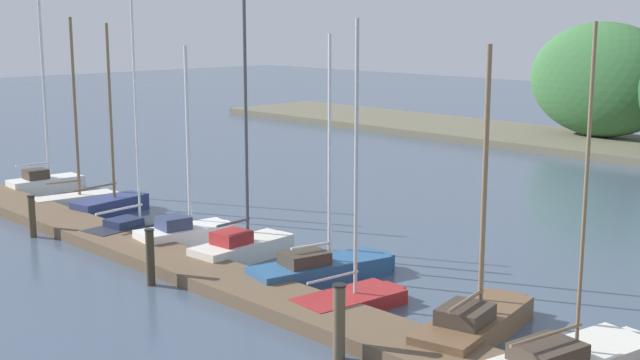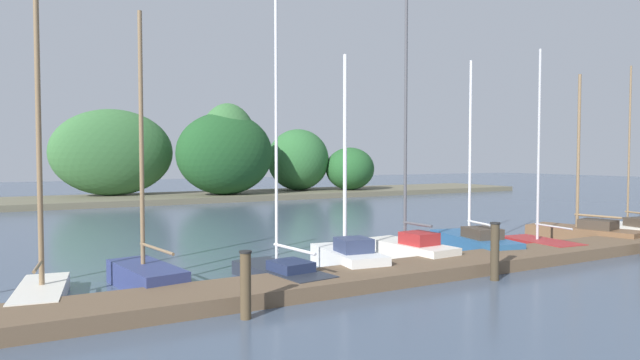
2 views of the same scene
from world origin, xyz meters
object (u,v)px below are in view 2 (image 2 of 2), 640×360
object	(u,v)px
mooring_piling_2	(495,251)
sailboat_7	(539,241)
sailboat_2	(144,271)
sailboat_5	(408,246)
sailboat_6	(472,240)
sailboat_3	(280,270)
sailboat_4	(347,255)
sailboat_8	(582,231)
mooring_piling_1	(246,285)
sailboat_1	(41,283)
sailboat_9	(632,229)

from	to	relation	value
mooring_piling_2	sailboat_7	bearing A→B (deg)	27.61
sailboat_2	sailboat_7	size ratio (longest dim) A/B	0.98
sailboat_5	sailboat_6	size ratio (longest dim) A/B	1.25
sailboat_3	sailboat_4	world-z (taller)	sailboat_3
sailboat_3	sailboat_7	world-z (taller)	sailboat_3
sailboat_2	sailboat_7	distance (m)	13.11
sailboat_2	sailboat_3	world-z (taller)	sailboat_3
sailboat_5	sailboat_4	bearing A→B (deg)	92.90
sailboat_8	mooring_piling_2	world-z (taller)	sailboat_8
sailboat_3	sailboat_8	xyz separation A→B (m)	(13.07, 0.56, 0.08)
sailboat_8	mooring_piling_1	bearing A→B (deg)	89.83
sailboat_2	sailboat_6	bearing A→B (deg)	-99.49
sailboat_1	sailboat_2	xyz separation A→B (m)	(2.26, 0.19, -0.02)
sailboat_3	sailboat_6	distance (m)	7.82
sailboat_4	mooring_piling_2	world-z (taller)	sailboat_4
sailboat_3	sailboat_5	bearing A→B (deg)	-88.89
sailboat_8	sailboat_1	bearing A→B (deg)	77.14
sailboat_6	sailboat_9	world-z (taller)	sailboat_9
sailboat_7	sailboat_9	bearing A→B (deg)	-82.71
sailboat_9	sailboat_5	bearing A→B (deg)	96.16
sailboat_8	sailboat_3	bearing A→B (deg)	80.36
sailboat_4	sailboat_9	distance (m)	13.32
sailboat_5	sailboat_6	xyz separation A→B (m)	(3.02, 0.30, -0.09)
sailboat_7	sailboat_9	xyz separation A→B (m)	(5.73, 0.17, 0.03)
sailboat_1	sailboat_3	bearing A→B (deg)	-90.11
sailboat_6	sailboat_8	xyz separation A→B (m)	(5.31, -0.44, 0.03)
sailboat_1	mooring_piling_1	world-z (taller)	sailboat_1
sailboat_5	sailboat_8	bearing A→B (deg)	-95.21
sailboat_2	sailboat_3	bearing A→B (deg)	-116.85
sailboat_3	sailboat_6	world-z (taller)	sailboat_3
sailboat_2	sailboat_7	bearing A→B (deg)	-104.07
sailboat_6	sailboat_9	distance (m)	7.89
sailboat_6	mooring_piling_2	size ratio (longest dim) A/B	4.29
sailboat_3	sailboat_2	bearing A→B (deg)	65.37
sailboat_5	mooring_piling_2	size ratio (longest dim) A/B	5.36
sailboat_4	sailboat_5	world-z (taller)	sailboat_5
sailboat_1	sailboat_4	size ratio (longest dim) A/B	1.14
sailboat_3	mooring_piling_2	distance (m)	5.62
sailboat_2	sailboat_3	distance (m)	3.36
sailboat_2	sailboat_3	xyz separation A→B (m)	(3.20, -1.00, -0.11)
sailboat_4	mooring_piling_1	xyz separation A→B (m)	(-4.25, -3.00, 0.26)
sailboat_4	sailboat_9	world-z (taller)	sailboat_9
sailboat_7	mooring_piling_1	distance (m)	12.12
sailboat_9	sailboat_2	bearing A→B (deg)	96.51
sailboat_3	mooring_piling_1	distance (m)	3.29
sailboat_8	sailboat_6	bearing A→B (deg)	73.16
sailboat_3	mooring_piling_2	size ratio (longest dim) A/B	4.91
sailboat_8	sailboat_9	xyz separation A→B (m)	(2.53, -0.43, -0.05)
sailboat_4	sailboat_6	xyz separation A→B (m)	(5.47, 0.61, -0.07)
sailboat_8	sailboat_9	distance (m)	2.57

